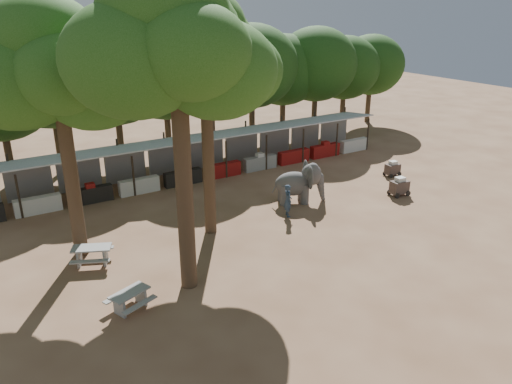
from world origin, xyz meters
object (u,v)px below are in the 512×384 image
yard_tree_back (200,52)px  picnic_table_near (130,298)px  yard_tree_center (170,46)px  handler (288,201)px  picnic_table_far (92,253)px  cart_back (393,169)px  cart_front (399,186)px  yard_tree_left (51,67)px  elephant (300,183)px

yard_tree_back → picnic_table_near: (-5.40, -4.58, -8.06)m
yard_tree_center → handler: size_ratio=6.86×
picnic_table_far → cart_back: size_ratio=1.99×
yard_tree_center → cart_front: yard_tree_center is taller
cart_back → yard_tree_left: bearing=-176.7°
picnic_table_near → picnic_table_far: bearing=73.1°
yard_tree_left → elephant: size_ratio=3.65×
yard_tree_back → handler: yard_tree_back is taller
cart_back → picnic_table_far: bearing=-172.5°
handler → picnic_table_far: 10.13m
yard_tree_left → yard_tree_back: bearing=-9.5°
picnic_table_far → cart_front: size_ratio=1.75×
picnic_table_near → cart_back: bearing=-4.5°
yard_tree_back → cart_front: size_ratio=9.47×
elephant → picnic_table_far: 11.90m
cart_back → yard_tree_center: bearing=-160.2°
elephant → handler: size_ratio=1.72×
yard_tree_back → picnic_table_far: yard_tree_back is taller
handler → cart_front: bearing=-79.5°
handler → cart_back: bearing=-61.6°
yard_tree_center → picnic_table_near: size_ratio=6.51×
picnic_table_far → handler: bearing=23.4°
yard_tree_center → picnic_table_far: size_ratio=5.74×
yard_tree_left → picnic_table_near: yard_tree_left is taller
elephant → cart_front: 6.01m
yard_tree_left → elephant: bearing=-1.6°
yard_tree_left → cart_front: yard_tree_left is taller
yard_tree_back → cart_front: yard_tree_back is taller
cart_back → handler: bearing=-166.6°
yard_tree_left → yard_tree_center: size_ratio=0.92×
cart_front → picnic_table_far: bearing=-179.1°
handler → cart_front: (7.25, -0.97, -0.33)m
picnic_table_far → cart_front: (17.37, -1.18, 0.02)m
handler → picnic_table_near: (-9.84, -3.93, -0.40)m
yard_tree_left → picnic_table_far: (0.32, -1.44, -7.67)m
yard_tree_left → yard_tree_back: 6.09m
yard_tree_back → yard_tree_left: bearing=170.5°
yard_tree_back → elephant: 9.66m
yard_tree_back → elephant: size_ratio=3.76×
yard_tree_back → cart_back: yard_tree_back is taller
yard_tree_left → cart_back: (19.95, 0.07, -7.71)m
cart_back → picnic_table_near: bearing=-160.6°
yard_tree_center → cart_back: bearing=16.7°
elephant → cart_front: (5.53, -2.28, -0.58)m
yard_tree_back → picnic_table_far: (-5.68, -0.44, -8.01)m
cart_front → cart_back: (2.26, 2.70, -0.06)m
cart_front → picnic_table_near: bearing=-165.4°
handler → yard_tree_center: bearing=132.4°
yard_tree_left → picnic_table_near: 9.54m
picnic_table_far → cart_back: cart_back is taller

